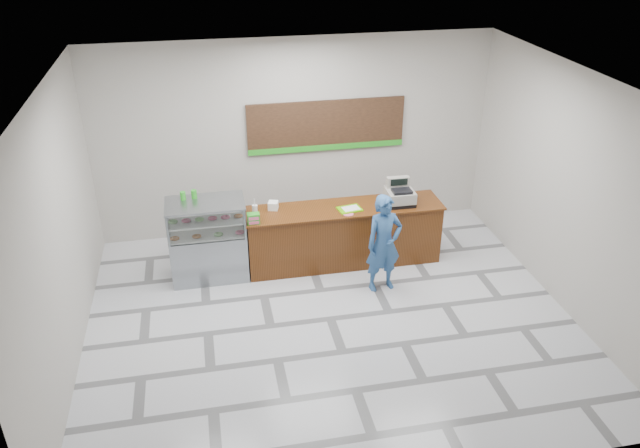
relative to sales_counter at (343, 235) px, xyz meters
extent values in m
plane|color=silver|center=(-0.55, -1.55, -0.52)|extent=(7.00, 7.00, 0.00)
plane|color=#B4AEA5|center=(-0.55, 1.45, 1.23)|extent=(7.00, 0.00, 7.00)
plane|color=silver|center=(-0.55, -1.55, 2.98)|extent=(7.00, 7.00, 0.00)
cube|color=#5C2B10|center=(0.00, 0.00, -0.02)|extent=(3.20, 0.70, 1.00)
cube|color=#5C2B10|center=(0.00, 0.00, 0.50)|extent=(3.26, 0.76, 0.03)
cube|color=gray|center=(-2.22, 0.00, -0.12)|extent=(1.20, 0.70, 0.80)
cube|color=white|center=(-2.22, 0.00, 0.53)|extent=(1.20, 0.70, 0.50)
cube|color=gray|center=(-2.22, 0.00, 0.80)|extent=(1.22, 0.72, 0.03)
cube|color=silver|center=(-2.22, 0.00, 0.30)|extent=(1.14, 0.64, 0.02)
cube|color=silver|center=(-2.22, 0.00, 0.54)|extent=(1.14, 0.64, 0.02)
torus|color=#A16032|center=(-2.72, -0.10, 0.34)|extent=(0.15, 0.15, 0.05)
torus|color=#A16032|center=(-2.39, -0.10, 0.34)|extent=(0.15, 0.15, 0.05)
torus|color=#8DCD7A|center=(-2.05, -0.10, 0.34)|extent=(0.15, 0.15, 0.05)
torus|color=#E05A83|center=(-1.72, -0.10, 0.34)|extent=(0.15, 0.15, 0.05)
torus|color=#8DCD7A|center=(-2.72, 0.05, 0.58)|extent=(0.15, 0.15, 0.05)
torus|color=#E05A83|center=(-2.52, 0.05, 0.58)|extent=(0.15, 0.15, 0.05)
torus|color=#8DCD7A|center=(-2.32, 0.05, 0.58)|extent=(0.15, 0.15, 0.05)
torus|color=#E05A83|center=(-2.12, 0.05, 0.58)|extent=(0.15, 0.15, 0.05)
torus|color=#E05A83|center=(-1.92, 0.05, 0.58)|extent=(0.15, 0.15, 0.05)
torus|color=#A16032|center=(-1.72, 0.05, 0.58)|extent=(0.15, 0.15, 0.05)
cube|color=black|center=(0.00, 1.41, 1.43)|extent=(2.80, 0.05, 0.90)
cube|color=green|center=(0.00, 1.38, 1.03)|extent=(2.80, 0.02, 0.10)
cube|color=black|center=(0.93, -0.04, 0.55)|extent=(0.44, 0.44, 0.07)
cube|color=gray|center=(0.93, -0.04, 0.67)|extent=(0.45, 0.47, 0.18)
cube|color=black|center=(0.93, -0.13, 0.78)|extent=(0.31, 0.22, 0.04)
cube|color=gray|center=(0.93, 0.09, 0.84)|extent=(0.38, 0.11, 0.18)
cube|color=black|center=(0.93, 0.03, 0.87)|extent=(0.29, 0.02, 0.11)
cube|color=black|center=(0.71, 0.04, 0.53)|extent=(0.12, 0.19, 0.04)
cube|color=#5EC403|center=(0.07, -0.10, 0.52)|extent=(0.42, 0.33, 0.02)
cube|color=white|center=(0.09, -0.10, 0.53)|extent=(0.30, 0.23, 0.00)
cube|color=white|center=(-1.14, 0.16, 0.58)|extent=(0.19, 0.19, 0.13)
cylinder|color=silver|center=(-1.44, 0.10, 0.58)|extent=(0.09, 0.09, 0.13)
cube|color=green|center=(-1.50, -0.27, 0.60)|extent=(0.19, 0.13, 0.17)
cylinder|color=#E05A83|center=(0.01, -0.24, 0.52)|extent=(0.18, 0.18, 0.00)
cylinder|color=green|center=(-2.54, 0.17, 0.88)|extent=(0.08, 0.08, 0.13)
cylinder|color=green|center=(-2.37, 0.19, 0.88)|extent=(0.09, 0.09, 0.14)
imported|color=#2C558C|center=(0.43, -0.88, 0.28)|extent=(0.63, 0.47, 1.59)
camera|label=1|loc=(-2.17, -8.84, 5.02)|focal=35.00mm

